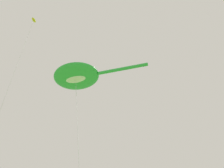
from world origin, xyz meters
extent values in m
ellipsoid|color=green|center=(3.24, 13.88, 19.56)|extent=(5.43, 6.04, 0.96)
cylinder|color=green|center=(5.15, 9.17, 19.42)|extent=(2.28, 4.97, 0.34)
ellipsoid|color=white|center=(3.24, 13.88, 19.13)|extent=(1.68, 2.37, 0.34)
cylinder|color=#B2B2B7|center=(2.38, 11.38, 9.54)|extent=(1.75, 5.03, 19.09)
ellipsoid|color=yellow|center=(-2.66, 15.88, 25.18)|extent=(0.75, 0.60, 0.26)
camera|label=1|loc=(-7.87, 1.10, 1.45)|focal=36.64mm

